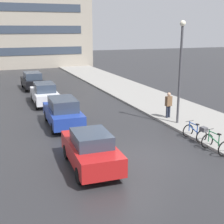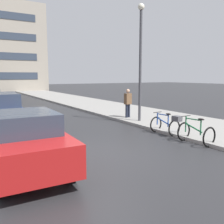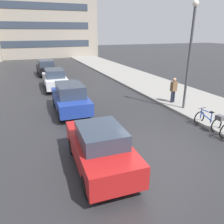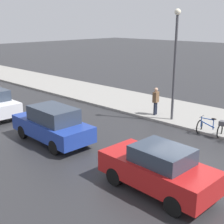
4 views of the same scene
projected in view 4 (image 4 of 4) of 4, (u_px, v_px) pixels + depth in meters
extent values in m
plane|color=#28282B|center=(191.00, 166.00, 12.24)|extent=(140.00, 140.00, 0.00)
cube|color=gray|center=(113.00, 97.00, 23.02)|extent=(4.80, 60.00, 0.14)
torus|color=black|center=(199.00, 127.00, 15.75)|extent=(0.71, 0.12, 0.71)
torus|color=black|center=(220.00, 131.00, 15.12)|extent=(0.71, 0.12, 0.71)
cube|color=#234CA8|center=(213.00, 125.00, 15.25)|extent=(0.04, 0.04, 0.52)
cube|color=#234CA8|center=(201.00, 122.00, 15.62)|extent=(0.04, 0.04, 0.54)
cube|color=#234CA8|center=(208.00, 119.00, 15.37)|extent=(0.09, 0.63, 0.04)
cube|color=#234CA8|center=(208.00, 124.00, 15.44)|extent=(0.10, 0.71, 0.26)
ellipsoid|color=black|center=(214.00, 119.00, 15.17)|extent=(0.16, 0.27, 0.07)
cylinder|color=black|center=(202.00, 116.00, 15.54)|extent=(0.50, 0.07, 0.03)
cube|color=#4C4C51|center=(223.00, 123.00, 14.93)|extent=(0.31, 0.36, 0.22)
cube|color=#AD1919|center=(157.00, 171.00, 10.33)|extent=(1.89, 4.06, 0.76)
cube|color=#2D3847|center=(162.00, 155.00, 10.04)|extent=(1.49, 1.88, 0.52)
cylinder|color=black|center=(115.00, 176.00, 10.79)|extent=(0.25, 0.65, 0.64)
cylinder|color=black|center=(144.00, 163.00, 11.81)|extent=(0.25, 0.65, 0.64)
cylinder|color=black|center=(174.00, 206.00, 9.07)|extent=(0.25, 0.65, 0.64)
cylinder|color=black|center=(202.00, 187.00, 10.09)|extent=(0.25, 0.65, 0.64)
cube|color=navy|center=(52.00, 128.00, 14.61)|extent=(1.93, 4.41, 0.71)
cube|color=#2D3847|center=(53.00, 114.00, 14.30)|extent=(1.54, 2.36, 0.68)
cylinder|color=black|center=(23.00, 132.00, 15.11)|extent=(0.24, 0.65, 0.64)
cylinder|color=black|center=(51.00, 125.00, 16.17)|extent=(0.24, 0.65, 0.64)
cylinder|color=black|center=(55.00, 147.00, 13.25)|extent=(0.24, 0.65, 0.64)
cylinder|color=black|center=(84.00, 138.00, 14.31)|extent=(0.24, 0.65, 0.64)
cylinder|color=black|center=(15.00, 113.00, 18.25)|extent=(0.23, 0.64, 0.64)
cylinder|color=#1E2333|center=(155.00, 110.00, 18.36)|extent=(0.14, 0.14, 0.90)
cylinder|color=#1E2333|center=(156.00, 109.00, 18.51)|extent=(0.14, 0.14, 0.90)
cube|color=brown|center=(156.00, 97.00, 18.22)|extent=(0.43, 0.30, 0.62)
sphere|color=tan|center=(156.00, 90.00, 18.10)|extent=(0.22, 0.22, 0.22)
cylinder|color=#424247|center=(174.00, 71.00, 16.88)|extent=(0.14, 0.14, 5.81)
sphere|color=#F2EACC|center=(178.00, 12.00, 16.03)|extent=(0.33, 0.33, 0.33)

